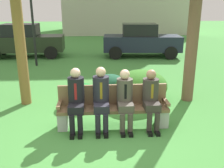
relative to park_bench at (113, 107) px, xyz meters
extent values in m
plane|color=#448D3D|center=(-0.18, -0.33, -0.44)|extent=(80.00, 80.00, 0.00)
cube|color=brown|center=(0.00, -0.06, -0.02)|extent=(2.37, 0.44, 0.07)
cube|color=brown|center=(0.00, 0.13, 0.24)|extent=(2.37, 0.06, 0.45)
cube|color=brown|center=(-1.14, -0.06, 0.11)|extent=(0.08, 0.44, 0.06)
cube|color=brown|center=(1.14, -0.06, 0.11)|extent=(0.08, 0.44, 0.06)
cube|color=#BEBEBE|center=(-1.08, -0.06, -0.25)|extent=(0.20, 0.37, 0.38)
cube|color=#BEBEBE|center=(1.08, -0.06, -0.25)|extent=(0.20, 0.37, 0.38)
cube|color=black|center=(-0.78, -0.23, 0.09)|extent=(0.32, 0.38, 0.16)
cylinder|color=black|center=(-0.86, -0.42, -0.21)|extent=(0.11, 0.11, 0.45)
cylinder|color=black|center=(-0.70, -0.42, -0.21)|extent=(0.11, 0.11, 0.45)
cube|color=black|center=(-0.86, -0.48, -0.40)|extent=(0.09, 0.22, 0.07)
cube|color=black|center=(-0.70, -0.48, -0.40)|extent=(0.09, 0.22, 0.07)
cylinder|color=black|center=(-0.78, -0.04, 0.42)|extent=(0.34, 0.34, 0.55)
cube|color=maroon|center=(-0.78, -0.21, 0.44)|extent=(0.05, 0.01, 0.35)
sphere|color=beige|center=(-0.78, -0.04, 0.78)|extent=(0.21, 0.21, 0.21)
cube|color=#23232D|center=(-0.26, -0.23, 0.09)|extent=(0.32, 0.38, 0.16)
cylinder|color=#23232D|center=(-0.34, -0.42, -0.21)|extent=(0.11, 0.11, 0.45)
cylinder|color=#23232D|center=(-0.18, -0.42, -0.21)|extent=(0.11, 0.11, 0.45)
cube|color=black|center=(-0.34, -0.48, -0.40)|extent=(0.09, 0.22, 0.07)
cube|color=black|center=(-0.18, -0.48, -0.40)|extent=(0.09, 0.22, 0.07)
cylinder|color=#23232D|center=(-0.26, -0.04, 0.42)|extent=(0.34, 0.34, 0.56)
cube|color=olive|center=(-0.26, -0.21, 0.44)|extent=(0.05, 0.01, 0.36)
sphere|color=tan|center=(-0.26, -0.04, 0.79)|extent=(0.21, 0.21, 0.21)
cube|color=#4C473D|center=(0.24, -0.23, 0.09)|extent=(0.32, 0.38, 0.16)
cylinder|color=#4C473D|center=(0.16, -0.42, -0.21)|extent=(0.11, 0.11, 0.45)
cylinder|color=#4C473D|center=(0.32, -0.42, -0.21)|extent=(0.11, 0.11, 0.45)
cube|color=black|center=(0.16, -0.48, -0.40)|extent=(0.09, 0.22, 0.07)
cube|color=black|center=(0.32, -0.48, -0.40)|extent=(0.09, 0.22, 0.07)
cylinder|color=#4C473D|center=(0.24, -0.04, 0.39)|extent=(0.34, 0.34, 0.50)
cube|color=black|center=(0.24, -0.21, 0.41)|extent=(0.05, 0.01, 0.32)
sphere|color=beige|center=(0.24, -0.04, 0.73)|extent=(0.21, 0.21, 0.21)
cube|color=#38332D|center=(0.80, -0.23, 0.09)|extent=(0.32, 0.38, 0.16)
cylinder|color=#38332D|center=(0.72, -0.42, -0.21)|extent=(0.11, 0.11, 0.45)
cylinder|color=#38332D|center=(0.88, -0.42, -0.21)|extent=(0.11, 0.11, 0.45)
cube|color=black|center=(0.72, -0.48, -0.40)|extent=(0.09, 0.22, 0.07)
cube|color=black|center=(0.88, -0.48, -0.40)|extent=(0.09, 0.22, 0.07)
cylinder|color=#38332D|center=(0.80, -0.04, 0.38)|extent=(0.34, 0.34, 0.48)
cube|color=olive|center=(0.80, -0.21, 0.40)|extent=(0.05, 0.01, 0.31)
sphere|color=#9E7556|center=(0.80, -0.04, 0.72)|extent=(0.21, 0.21, 0.21)
cylinder|color=brown|center=(-2.26, 1.48, 2.00)|extent=(0.27, 0.27, 4.88)
cylinder|color=brown|center=(2.20, 1.44, 1.75)|extent=(0.31, 0.31, 4.38)
ellipsoid|color=#377926|center=(0.88, 1.41, 0.01)|extent=(1.42, 1.30, 0.88)
ellipsoid|color=#1E5337|center=(0.05, 2.06, -0.13)|extent=(0.97, 0.89, 0.61)
ellipsoid|color=#19772B|center=(-0.74, 1.24, -0.14)|extent=(0.94, 0.87, 0.59)
cube|color=#232D1E|center=(-3.93, 8.16, 0.26)|extent=(3.95, 1.70, 0.76)
cube|color=black|center=(-4.08, 8.15, 0.94)|extent=(1.75, 1.42, 0.60)
cylinder|color=black|center=(-2.59, 8.99, -0.12)|extent=(0.64, 0.16, 0.64)
cylinder|color=black|center=(-2.53, 7.43, -0.12)|extent=(0.64, 0.16, 0.64)
cylinder|color=black|center=(-5.32, 8.89, -0.12)|extent=(0.64, 0.16, 0.64)
cube|color=#1E2338|center=(2.07, 7.82, 0.26)|extent=(4.01, 1.86, 0.76)
cube|color=black|center=(1.92, 7.83, 0.94)|extent=(1.80, 1.49, 0.60)
cylinder|color=black|center=(3.49, 8.50, -0.12)|extent=(0.65, 0.19, 0.64)
cylinder|color=black|center=(3.37, 6.94, -0.12)|extent=(0.65, 0.19, 0.64)
cylinder|color=black|center=(0.77, 8.71, -0.12)|extent=(0.65, 0.19, 0.64)
cylinder|color=black|center=(0.65, 7.15, -0.12)|extent=(0.65, 0.19, 0.64)
cylinder|color=black|center=(-2.95, 6.05, 1.37)|extent=(0.10, 0.10, 3.62)
camera|label=1|loc=(-0.38, -5.05, 2.09)|focal=40.32mm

